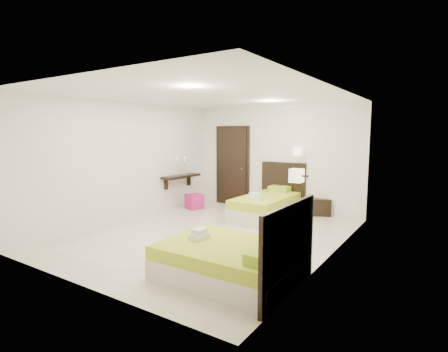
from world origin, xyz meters
The scene contains 7 objects.
floor centered at (0.00, 0.00, 0.00)m, with size 5.50×5.50×0.00m, color beige.
bed_single centered at (0.28, 1.86, 0.29)m, with size 1.16×1.93×1.60m.
bed_double centered at (1.45, -1.52, 0.26)m, with size 1.76×1.50×1.45m.
nightstand centered at (1.23, 2.74, 0.20)m, with size 0.45×0.40×0.40m, color black.
ottoman centered at (-1.70, 1.67, 0.19)m, with size 0.37×0.37×0.37m, color #A61665.
door centered at (-1.20, 2.70, 1.05)m, with size 1.02×0.15×2.14m.
console_shelf centered at (-2.08, 1.60, 0.82)m, with size 0.35×1.20×0.78m.
Camera 1 is at (3.76, -5.29, 1.90)m, focal length 28.00 mm.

